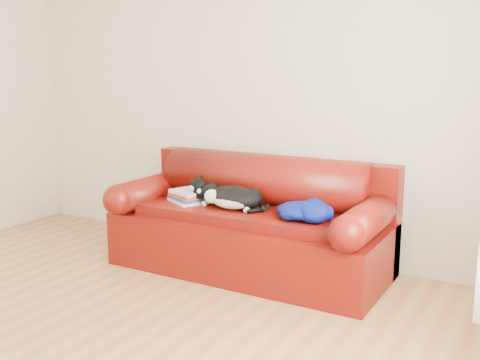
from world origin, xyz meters
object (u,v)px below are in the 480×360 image
object	(u,v)px
sofa_base	(249,240)
book_stack	(188,196)
blanket	(304,210)
cat	(233,198)

from	to	relation	value
sofa_base	book_stack	bearing A→B (deg)	-170.11
book_stack	blanket	xyz separation A→B (m)	(0.99, 0.01, 0.01)
book_stack	blanket	world-z (taller)	blanket
cat	book_stack	bearing A→B (deg)	162.72
book_stack	blanket	distance (m)	0.99
book_stack	cat	size ratio (longest dim) A/B	0.59
sofa_base	blanket	bearing A→B (deg)	-9.43
book_stack	blanket	bearing A→B (deg)	0.41
sofa_base	cat	world-z (taller)	cat
sofa_base	book_stack	size ratio (longest dim) A/B	5.67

